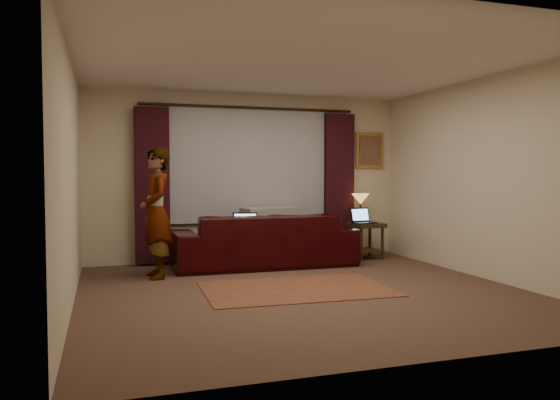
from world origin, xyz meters
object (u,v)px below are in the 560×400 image
object	(u,v)px
laptop_table	(364,216)
tiffany_lamp	(360,208)
sofa	(264,230)
end_table	(366,241)
laptop_sofa	(245,223)
person	(156,213)

from	to	relation	value
laptop_table	tiffany_lamp	bearing A→B (deg)	70.73
sofa	end_table	world-z (taller)	sofa
sofa	tiffany_lamp	xyz separation A→B (m)	(1.74, 0.35, 0.27)
laptop_table	laptop_sofa	bearing A→B (deg)	179.80
laptop_sofa	end_table	size ratio (longest dim) A/B	0.68
end_table	laptop_table	size ratio (longest dim) A/B	1.56
sofa	laptop_table	bearing A→B (deg)	-175.68
laptop_sofa	tiffany_lamp	bearing A→B (deg)	30.47
sofa	tiffany_lamp	distance (m)	1.79
laptop_sofa	end_table	world-z (taller)	laptop_sofa
sofa	laptop_sofa	size ratio (longest dim) A/B	6.87
end_table	person	xyz separation A→B (m)	(-3.34, -0.64, 0.57)
end_table	laptop_table	bearing A→B (deg)	-130.52
end_table	laptop_table	xyz separation A→B (m)	(-0.07, -0.08, 0.41)
end_table	tiffany_lamp	size ratio (longest dim) A/B	1.23
tiffany_lamp	person	size ratio (longest dim) A/B	0.27
laptop_sofa	person	bearing A→B (deg)	-150.31
tiffany_lamp	person	distance (m)	3.42
laptop_sofa	tiffany_lamp	size ratio (longest dim) A/B	0.83
laptop_sofa	end_table	bearing A→B (deg)	26.16
sofa	laptop_table	distance (m)	1.70
sofa	person	bearing A→B (deg)	16.54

